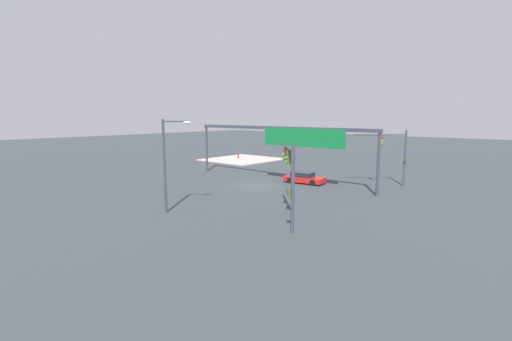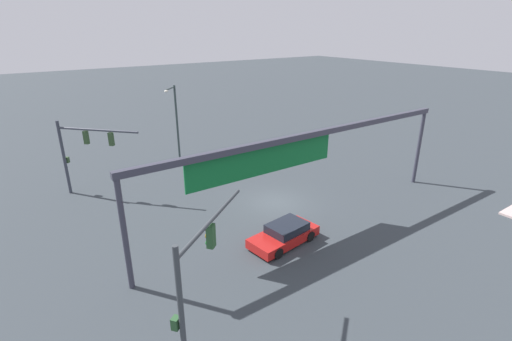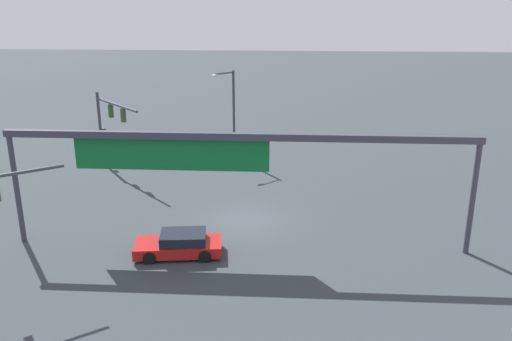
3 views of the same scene
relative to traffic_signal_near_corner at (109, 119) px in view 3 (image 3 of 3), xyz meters
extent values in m
plane|color=#353C41|center=(10.85, -9.18, -3.90)|extent=(207.06, 207.06, 0.00)
cylinder|color=#353945|center=(-1.15, 1.20, -1.06)|extent=(0.22, 0.22, 5.68)
cylinder|color=#353945|center=(1.01, -1.09, 1.27)|extent=(4.44, 4.70, 0.17)
cube|color=#2E4728|center=(0.33, -0.37, 0.66)|extent=(0.41, 0.41, 0.95)
cylinder|color=red|center=(0.45, -0.26, 0.96)|extent=(0.18, 0.19, 0.20)
cylinder|color=orange|center=(0.45, -0.26, 0.66)|extent=(0.18, 0.19, 0.20)
cylinder|color=green|center=(0.45, -0.26, 0.36)|extent=(0.18, 0.19, 0.20)
cube|color=#2E4728|center=(1.69, -1.82, 0.66)|extent=(0.41, 0.41, 0.95)
cylinder|color=red|center=(1.81, -1.71, 0.96)|extent=(0.18, 0.19, 0.20)
cylinder|color=orange|center=(1.81, -1.71, 0.66)|extent=(0.18, 0.19, 0.20)
cylinder|color=green|center=(1.81, -1.71, 0.36)|extent=(0.18, 0.19, 0.20)
cube|color=#2E4728|center=(-0.97, 1.37, -1.28)|extent=(0.38, 0.38, 0.44)
cylinder|color=#303E3E|center=(8.96, 3.53, -0.36)|extent=(0.20, 0.20, 7.08)
cylinder|color=#303E3E|center=(8.33, 2.91, 3.03)|extent=(1.34, 1.32, 0.12)
ellipsoid|color=silver|center=(7.70, 2.30, 2.93)|extent=(0.64, 0.63, 0.20)
cylinder|color=#363745|center=(-0.80, -12.65, -1.01)|extent=(0.28, 0.28, 5.78)
cylinder|color=#363745|center=(22.50, -12.65, -1.01)|extent=(0.28, 0.28, 5.78)
cube|color=#363745|center=(10.85, -12.65, 2.06)|extent=(23.70, 0.35, 0.35)
cube|color=#0F672F|center=(7.42, -12.44, 1.15)|extent=(9.93, 0.08, 1.92)
cube|color=#B31A17|center=(7.85, -13.79, -3.46)|extent=(4.56, 2.41, 0.55)
cube|color=black|center=(8.11, -13.76, -2.94)|extent=(2.45, 1.92, 0.50)
cylinder|color=black|center=(6.62, -14.83, -3.58)|extent=(0.66, 0.30, 0.64)
cylinder|color=black|center=(6.40, -13.09, -3.58)|extent=(0.66, 0.30, 0.64)
cylinder|color=black|center=(9.30, -14.49, -3.58)|extent=(0.66, 0.30, 0.64)
cylinder|color=black|center=(9.08, -12.75, -3.58)|extent=(0.66, 0.30, 0.64)
camera|label=1|loc=(-14.27, 19.81, 3.49)|focal=26.04mm
camera|label=2|loc=(-4.38, -28.49, 8.13)|focal=26.15mm
camera|label=3|loc=(13.27, -37.90, 8.59)|focal=37.34mm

